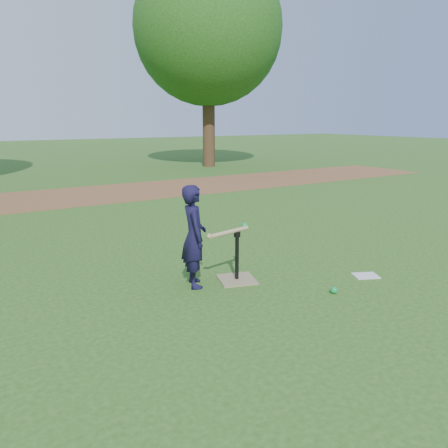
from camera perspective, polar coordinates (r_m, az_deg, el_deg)
ground at (r=5.01m, az=1.46°, el=-9.09°), size 80.00×80.00×0.00m
dirt_strip at (r=11.80m, az=-18.83°, el=3.48°), size 24.00×3.00×0.01m
child at (r=5.07m, az=-3.94°, el=-1.62°), size 0.40×0.51×1.21m
wiffle_ball_ground at (r=5.15m, az=14.18°, el=-8.38°), size 0.08×0.08×0.08m
clipboard at (r=5.81m, az=18.03°, el=-6.44°), size 0.37×0.33×0.01m
batting_tee at (r=5.36m, az=1.69°, el=-6.26°), size 0.54×0.54×0.61m
swing_action at (r=5.16m, az=0.89°, el=-0.93°), size 0.66×0.24×0.09m
tree_right at (r=18.56m, az=-2.10°, el=24.01°), size 5.80×5.80×8.21m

